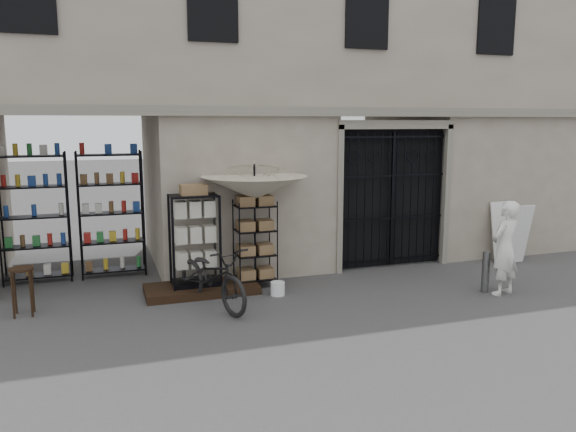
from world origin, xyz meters
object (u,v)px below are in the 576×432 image
object	(u,v)px
easel_sign	(510,233)
market_umbrella	(254,181)
display_cabinet	(195,245)
wooden_stool	(23,290)
steel_bollard	(486,272)
shopkeeper	(502,294)
white_bucket	(278,289)
bicycle	(213,306)
wire_rack	(255,245)

from	to	relation	value
easel_sign	market_umbrella	bearing A→B (deg)	-177.06
display_cabinet	market_umbrella	bearing A→B (deg)	4.18
wooden_stool	steel_bollard	distance (m)	7.90
market_umbrella	steel_bollard	distance (m)	4.50
wooden_stool	shopkeeper	world-z (taller)	wooden_stool
white_bucket	steel_bollard	distance (m)	3.78
easel_sign	wooden_stool	bearing A→B (deg)	-174.95
easel_sign	bicycle	bearing A→B (deg)	-169.65
white_bucket	shopkeeper	size ratio (longest dim) A/B	0.15
wooden_stool	steel_bollard	bearing A→B (deg)	-9.58
wire_rack	steel_bollard	distance (m)	4.23
market_umbrella	steel_bollard	world-z (taller)	market_umbrella
steel_bollard	white_bucket	bearing A→B (deg)	164.30
display_cabinet	shopkeeper	size ratio (longest dim) A/B	1.05
display_cabinet	white_bucket	bearing A→B (deg)	-21.20
white_bucket	shopkeeper	world-z (taller)	white_bucket
easel_sign	steel_bollard	bearing A→B (deg)	-136.11
market_umbrella	steel_bollard	size ratio (longest dim) A/B	3.69
wire_rack	bicycle	bearing A→B (deg)	-127.48
display_cabinet	wooden_stool	xyz separation A→B (m)	(-2.80, -0.31, -0.47)
bicycle	wooden_stool	xyz separation A→B (m)	(-2.94, 0.54, 0.41)
white_bucket	easel_sign	distance (m)	5.58
display_cabinet	wire_rack	xyz separation A→B (m)	(1.13, 0.08, -0.09)
wooden_stool	white_bucket	bearing A→B (deg)	-4.04
bicycle	steel_bollard	distance (m)	4.92
market_umbrella	shopkeeper	size ratio (longest dim) A/B	1.63
market_umbrella	steel_bollard	bearing A→B (deg)	-23.10
market_umbrella	easel_sign	world-z (taller)	market_umbrella
market_umbrella	easel_sign	size ratio (longest dim) A/B	2.13
wire_rack	white_bucket	xyz separation A→B (m)	(0.22, -0.68, -0.68)
market_umbrella	display_cabinet	bearing A→B (deg)	-178.45
steel_bollard	shopkeeper	distance (m)	0.48
wire_rack	white_bucket	size ratio (longest dim) A/B	6.46
steel_bollard	market_umbrella	bearing A→B (deg)	156.90
bicycle	wooden_stool	world-z (taller)	bicycle
white_bucket	wire_rack	bearing A→B (deg)	108.12
white_bucket	steel_bollard	xyz separation A→B (m)	(3.63, -1.02, 0.25)
display_cabinet	wire_rack	bearing A→B (deg)	6.59
market_umbrella	wooden_stool	distance (m)	4.24
wire_rack	easel_sign	size ratio (longest dim) A/B	1.26
display_cabinet	steel_bollard	distance (m)	5.27
wire_rack	easel_sign	bearing A→B (deg)	8.97
wooden_stool	steel_bollard	size ratio (longest dim) A/B	1.05
white_bucket	shopkeeper	distance (m)	4.04
wire_rack	market_umbrella	world-z (taller)	market_umbrella
display_cabinet	wooden_stool	bearing A→B (deg)	-171.15
bicycle	white_bucket	bearing A→B (deg)	-9.01
market_umbrella	white_bucket	xyz separation A→B (m)	(0.24, -0.63, -1.86)
market_umbrella	shopkeeper	world-z (taller)	market_umbrella
display_cabinet	easel_sign	distance (m)	6.88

